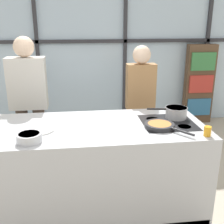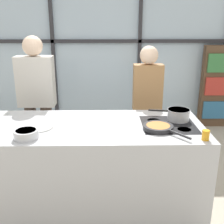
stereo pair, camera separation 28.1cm
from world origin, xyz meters
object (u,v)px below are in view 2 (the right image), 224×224
object	(u,v)px
saucepan	(178,114)
white_plate	(39,127)
spectator_far_left	(37,97)
frying_pan	(159,127)
spectator_center_left	(147,99)
mixing_bowl	(26,134)
juice_glass_near	(206,135)

from	to	relation	value
saucepan	white_plate	world-z (taller)	saucepan
spectator_far_left	white_plate	world-z (taller)	spectator_far_left
spectator_far_left	frying_pan	world-z (taller)	spectator_far_left
frying_pan	spectator_center_left	bearing A→B (deg)	88.27
spectator_center_left	frying_pan	size ratio (longest dim) A/B	3.65
frying_pan	saucepan	xyz separation A→B (m)	(0.24, 0.26, 0.04)
frying_pan	spectator_far_left	bearing A→B (deg)	143.77
spectator_far_left	saucepan	xyz separation A→B (m)	(1.61, -0.75, 0.01)
spectator_center_left	mixing_bowl	bearing A→B (deg)	44.19
saucepan	juice_glass_near	size ratio (longest dim) A/B	4.69
frying_pan	juice_glass_near	xyz separation A→B (m)	(0.36, -0.24, 0.02)
spectator_center_left	juice_glass_near	world-z (taller)	spectator_center_left
frying_pan	mixing_bowl	xyz separation A→B (m)	(-1.18, -0.18, 0.02)
saucepan	juice_glass_near	distance (m)	0.51
saucepan	white_plate	distance (m)	1.39
spectator_far_left	spectator_center_left	size ratio (longest dim) A/B	1.07
white_plate	saucepan	bearing A→B (deg)	7.74
white_plate	juice_glass_near	xyz separation A→B (m)	(1.49, -0.31, 0.04)
spectator_center_left	frying_pan	distance (m)	1.00
spectator_center_left	mixing_bowl	distance (m)	1.69
spectator_center_left	juice_glass_near	bearing A→B (deg)	104.87
white_plate	juice_glass_near	distance (m)	1.52
saucepan	juice_glass_near	bearing A→B (deg)	-76.62
frying_pan	mixing_bowl	size ratio (longest dim) A/B	2.06
saucepan	spectator_center_left	bearing A→B (deg)	105.84
frying_pan	juice_glass_near	bearing A→B (deg)	-33.65
spectator_far_left	mixing_bowl	xyz separation A→B (m)	(0.19, -1.18, -0.01)
white_plate	juice_glass_near	bearing A→B (deg)	-11.69
spectator_far_left	white_plate	bearing A→B (deg)	104.27
saucepan	juice_glass_near	world-z (taller)	saucepan
frying_pan	saucepan	distance (m)	0.35
mixing_bowl	spectator_far_left	bearing A→B (deg)	98.92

